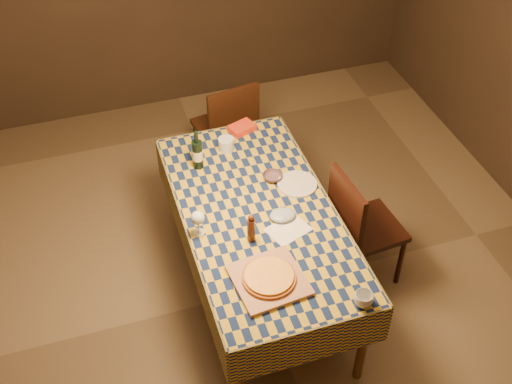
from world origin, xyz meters
TOP-DOWN VIEW (x-y plane):
  - room at (0.00, 0.00)m, footprint 5.00×5.10m
  - dining_table at (0.00, 0.00)m, footprint 0.94×1.84m
  - cutting_board at (-0.11, -0.54)m, footprint 0.42×0.42m
  - pizza at (-0.11, -0.54)m, footprint 0.32×0.32m
  - pepper_mill at (-0.11, -0.21)m, footprint 0.05×0.05m
  - bowl at (0.19, 0.27)m, footprint 0.13×0.13m
  - wine_glass at (-0.40, -0.06)m, footprint 0.08×0.08m
  - wine_bottle at (-0.25, 0.54)m, footprint 0.09×0.09m
  - deli_tub at (-0.02, 0.67)m, footprint 0.14×0.14m
  - takeout_container at (0.15, 0.84)m, footprint 0.21×0.18m
  - white_plate at (0.32, 0.17)m, footprint 0.28×0.28m
  - tumbler at (0.32, -0.85)m, footprint 0.13×0.13m
  - flour_patch at (0.13, -0.20)m, footprint 0.29×0.26m
  - flour_bag at (0.13, -0.09)m, footprint 0.20×0.18m
  - chair_far at (0.15, 1.24)m, footprint 0.48×0.49m
  - chair_right at (0.68, -0.07)m, footprint 0.46×0.46m

SIDE VIEW (x-z plane):
  - chair_far at x=0.15m, z-range 0.06..0.99m
  - chair_right at x=0.68m, z-range 0.06..0.99m
  - dining_table at x=0.00m, z-range 0.31..1.08m
  - flour_patch at x=0.13m, z-range 0.77..0.77m
  - white_plate at x=0.32m, z-range 0.77..0.79m
  - cutting_board at x=-0.11m, z-range 0.77..0.79m
  - bowl at x=0.19m, z-range 0.77..0.81m
  - takeout_container at x=0.15m, z-range 0.77..0.81m
  - flour_bag at x=0.13m, z-range 0.77..0.82m
  - pizza at x=-0.11m, z-range 0.79..0.82m
  - tumbler at x=0.32m, z-range 0.77..0.85m
  - deli_tub at x=-0.02m, z-range 0.77..0.86m
  - pepper_mill at x=-0.11m, z-range 0.76..0.97m
  - wine_bottle at x=-0.25m, z-range 0.73..1.03m
  - wine_glass at x=-0.40m, z-range 0.81..0.98m
  - room at x=0.00m, z-range 0.00..2.70m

